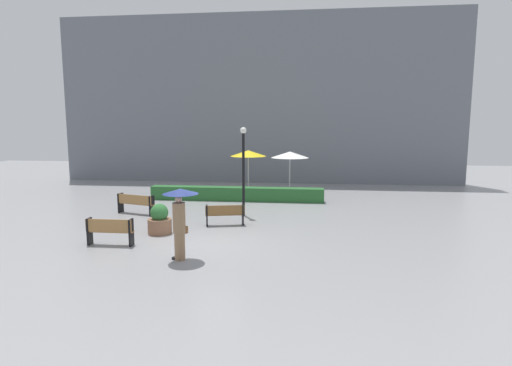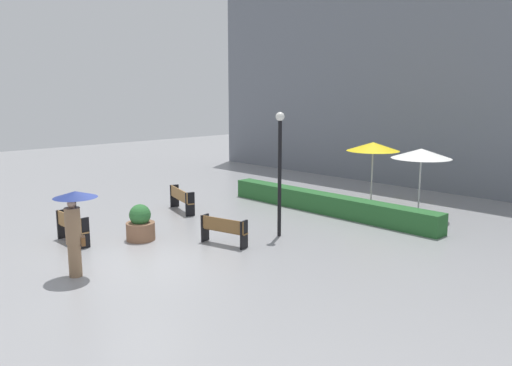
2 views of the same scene
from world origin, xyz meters
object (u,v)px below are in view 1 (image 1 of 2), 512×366
at_px(patio_umbrella_yellow, 248,153).
at_px(patio_umbrella_white, 290,155).
at_px(bench_far_left, 135,202).
at_px(planter_pot, 160,221).
at_px(bench_mid_center, 225,213).
at_px(bench_near_left, 110,230).
at_px(lamp_post, 243,162).
at_px(pedestrian_with_umbrella, 180,213).

height_order(patio_umbrella_yellow, patio_umbrella_white, patio_umbrella_yellow).
xyz_separation_m(bench_far_left, planter_pot, (2.30, -3.20, -0.05)).
relative_size(bench_mid_center, patio_umbrella_white, 0.63).
bearing_deg(bench_near_left, lamp_post, 53.42).
xyz_separation_m(bench_near_left, patio_umbrella_yellow, (3.22, 11.27, 1.83)).
height_order(bench_far_left, pedestrian_with_umbrella, pedestrian_with_umbrella).
distance_m(bench_near_left, pedestrian_with_umbrella, 3.18).
distance_m(bench_near_left, patio_umbrella_white, 12.17).
relative_size(pedestrian_with_umbrella, patio_umbrella_white, 0.85).
bearing_deg(bench_mid_center, bench_far_left, 159.44).
relative_size(bench_mid_center, patio_umbrella_yellow, 0.62).
bearing_deg(bench_mid_center, patio_umbrella_white, 72.38).
height_order(bench_near_left, patio_umbrella_white, patio_umbrella_white).
relative_size(bench_mid_center, lamp_post, 0.40).
height_order(pedestrian_with_umbrella, planter_pot, pedestrian_with_umbrella).
bearing_deg(bench_mid_center, patio_umbrella_yellow, 90.93).
distance_m(planter_pot, patio_umbrella_white, 10.17).
bearing_deg(patio_umbrella_white, bench_near_left, -118.24).
height_order(pedestrian_with_umbrella, patio_umbrella_white, patio_umbrella_white).
distance_m(lamp_post, patio_umbrella_yellow, 6.14).
height_order(pedestrian_with_umbrella, lamp_post, lamp_post).
relative_size(bench_near_left, pedestrian_with_umbrella, 0.74).
xyz_separation_m(bench_far_left, bench_near_left, (1.15, -4.90, 0.01)).
xyz_separation_m(pedestrian_with_umbrella, patio_umbrella_white, (2.87, 11.76, 0.91)).
bearing_deg(planter_pot, lamp_post, 52.15).
distance_m(bench_far_left, lamp_post, 5.33).
bearing_deg(patio_umbrella_yellow, bench_near_left, -105.93).
distance_m(pedestrian_with_umbrella, patio_umbrella_yellow, 12.46).
relative_size(bench_mid_center, pedestrian_with_umbrella, 0.73).
height_order(bench_mid_center, patio_umbrella_yellow, patio_umbrella_yellow).
relative_size(lamp_post, patio_umbrella_white, 1.55).
bearing_deg(patio_umbrella_yellow, patio_umbrella_white, -15.04).
relative_size(bench_mid_center, planter_pot, 1.41).
bearing_deg(bench_far_left, bench_mid_center, -20.56).
xyz_separation_m(planter_pot, patio_umbrella_white, (4.55, 8.90, 1.88)).
relative_size(bench_far_left, patio_umbrella_yellow, 0.74).
height_order(bench_mid_center, patio_umbrella_white, patio_umbrella_white).
height_order(lamp_post, patio_umbrella_yellow, lamp_post).
relative_size(bench_far_left, lamp_post, 0.48).
distance_m(bench_far_left, bench_mid_center, 4.81).
distance_m(bench_far_left, patio_umbrella_yellow, 7.94).
bearing_deg(bench_near_left, patio_umbrella_yellow, 74.07).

